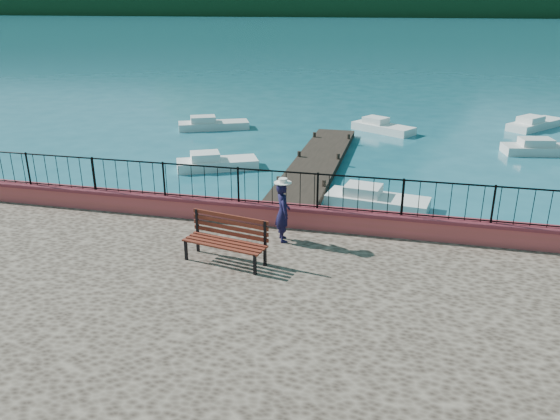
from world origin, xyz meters
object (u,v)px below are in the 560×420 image
at_px(person, 283,212).
at_px(boat_1, 378,197).
at_px(boat_4, 383,125).
at_px(boat_0, 217,160).
at_px(boat_5, 536,121).
at_px(boat_3, 214,122).
at_px(boat_2, 549,146).
at_px(park_bench, 226,249).

xyz_separation_m(person, boat_1, (2.04, 6.23, -1.57)).
bearing_deg(boat_4, boat_0, -94.94).
height_order(boat_0, boat_1, same).
distance_m(boat_1, boat_4, 12.50).
bearing_deg(boat_5, boat_4, 148.86).
bearing_deg(person, boat_1, -42.90).
bearing_deg(boat_3, boat_2, -29.50).
bearing_deg(boat_0, boat_2, -3.57).
height_order(boat_4, boat_5, same).
bearing_deg(boat_2, boat_1, -139.35).
xyz_separation_m(boat_1, boat_3, (-10.22, 10.96, 0.00)).
xyz_separation_m(park_bench, boat_4, (2.50, 20.26, -1.13)).
relative_size(park_bench, boat_1, 0.58).
bearing_deg(park_bench, boat_5, 75.92).
distance_m(park_bench, boat_5, 25.92).
bearing_deg(boat_4, boat_2, 10.58).
bearing_deg(boat_5, park_bench, -166.48).
xyz_separation_m(boat_0, boat_3, (-2.96, 7.66, 0.00)).
bearing_deg(boat_1, boat_0, 164.27).
distance_m(person, boat_0, 10.98).
relative_size(boat_1, boat_4, 1.01).
xyz_separation_m(person, boat_3, (-8.18, 17.19, -1.57)).
distance_m(boat_0, boat_5, 19.68).
distance_m(park_bench, boat_3, 20.08).
bearing_deg(boat_5, boat_0, 167.73).
distance_m(boat_3, boat_4, 9.79).
bearing_deg(person, boat_5, -49.71).
bearing_deg(boat_0, boat_5, 12.67).
relative_size(boat_2, boat_4, 1.18).
distance_m(boat_4, boat_5, 9.19).
bearing_deg(boat_1, boat_2, 59.97).
height_order(park_bench, boat_4, park_bench).
height_order(person, boat_1, person).
height_order(person, boat_5, person).
xyz_separation_m(boat_1, boat_5, (8.10, 15.61, 0.00)).
height_order(boat_2, boat_5, same).
relative_size(boat_0, boat_1, 0.97).
xyz_separation_m(boat_0, boat_2, (14.83, 6.13, 0.00)).
bearing_deg(boat_1, boat_5, 71.28).
distance_m(person, boat_2, 18.44).
relative_size(boat_0, boat_3, 0.88).
bearing_deg(boat_0, boat_1, -50.49).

